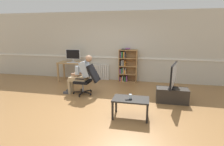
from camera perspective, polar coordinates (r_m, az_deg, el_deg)
The scene contains 15 objects.
ground_plane at distance 4.84m, azimuth -3.93°, elevation -10.27°, with size 18.00×18.00×0.00m, color olive.
back_wall at distance 7.05m, azimuth 1.92°, elevation 8.45°, with size 12.00×0.13×2.70m.
computer_desk at distance 7.18m, azimuth -12.49°, elevation 2.49°, with size 1.15×0.58×0.76m.
imac_monitor at distance 7.19m, azimuth -12.51°, elevation 5.82°, with size 0.59×0.14×0.50m.
keyboard at distance 7.02m, azimuth -12.81°, elevation 3.33°, with size 0.40×0.12×0.02m, color silver.
computer_mouse at distance 6.94m, azimuth -10.93°, elevation 3.36°, with size 0.06×0.10×0.03m, color white.
bookshelf at distance 6.88m, azimuth 4.74°, elevation 2.29°, with size 0.70×0.29×1.32m.
radiator at distance 7.27m, azimuth -4.18°, elevation 0.33°, with size 0.81×0.08×0.63m.
office_chair at distance 5.51m, azimuth -7.90°, elevation -1.73°, with size 0.85×0.61×0.95m.
person_seated at distance 5.55m, azimuth -9.91°, elevation -0.22°, with size 0.95×0.40×1.24m.
tv_stand at distance 5.21m, azimuth 18.79°, elevation -6.81°, with size 0.85×0.40×0.41m.
tv_screen at distance 5.06m, azimuth 19.28°, elevation -0.76°, with size 0.28×0.99×0.69m.
coffee_table at distance 4.06m, azimuth 6.08°, elevation -9.04°, with size 0.81×0.48×0.45m.
drinking_glass at distance 4.00m, azimuth 5.94°, elevation -7.59°, with size 0.07×0.07×0.11m, color silver.
spare_remote at distance 3.95m, azimuth 5.37°, elevation -8.55°, with size 0.04×0.15×0.02m, color black.
Camera 1 is at (1.25, -4.26, 1.91)m, focal length 28.29 mm.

